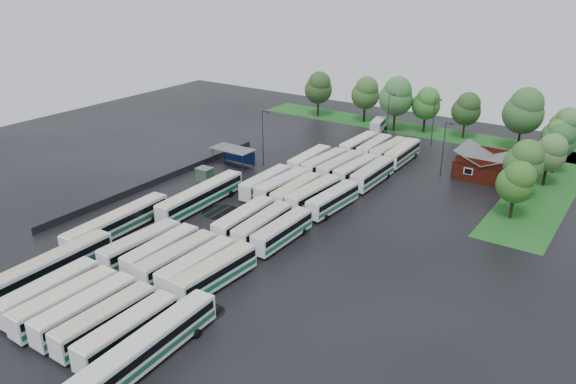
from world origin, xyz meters
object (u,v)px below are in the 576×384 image
Objects in this scene: artic_bus_west_a at (47,268)px; artic_bus_east at (146,349)px; minibus at (378,125)px; brick_building at (486,168)px.

artic_bus_east is (21.33, -3.74, 0.04)m from artic_bus_west_a.
artic_bus_east is at bearing -91.01° from minibus.
artic_bus_east is at bearing -11.46° from artic_bus_west_a.
minibus is (-17.25, 85.52, -0.33)m from artic_bus_east.
brick_building is 0.55× the size of artic_bus_east.
minibus is (4.08, 81.78, -0.29)m from artic_bus_west_a.
artic_bus_west_a is at bearing -116.77° from brick_building.
brick_building reaches higher than minibus.
artic_bus_west_a is 2.67× the size of minibus.
minibus is at bearing 98.48° from artic_bus_east.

